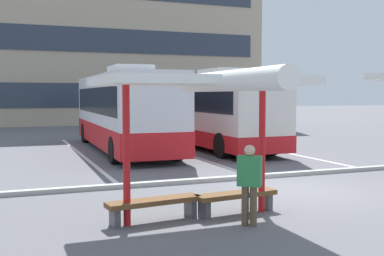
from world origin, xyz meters
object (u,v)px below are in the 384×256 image
object	(u,v)px
waiting_shelter_1	(203,84)
bench_2	(236,197)
waiting_passenger_2	(249,180)
bench_1	(154,204)
coach_bus_0	(124,112)
coach_bus_1	(210,111)

from	to	relation	value
waiting_shelter_1	bench_2	bearing A→B (deg)	21.04
waiting_passenger_2	bench_1	bearing A→B (deg)	149.03
waiting_shelter_1	coach_bus_0	bearing A→B (deg)	84.04
coach_bus_0	waiting_passenger_2	world-z (taller)	coach_bus_0
bench_2	coach_bus_0	bearing A→B (deg)	88.11
bench_2	waiting_shelter_1	bearing A→B (deg)	-158.96
bench_1	coach_bus_1	bearing A→B (deg)	61.87
bench_1	waiting_passenger_2	world-z (taller)	waiting_passenger_2
bench_1	bench_2	distance (m)	1.80
coach_bus_1	waiting_shelter_1	size ratio (longest dim) A/B	2.23
bench_1	waiting_passenger_2	distance (m)	1.94
coach_bus_1	coach_bus_0	bearing A→B (deg)	175.12
bench_2	waiting_passenger_2	distance (m)	1.12
coach_bus_1	waiting_shelter_1	world-z (taller)	coach_bus_1
bench_1	waiting_passenger_2	bearing A→B (deg)	-30.97
coach_bus_1	waiting_shelter_1	xyz separation A→B (m)	(-5.37, -12.08, 0.99)
coach_bus_1	bench_2	distance (m)	12.64
coach_bus_1	waiting_passenger_2	bearing A→B (deg)	-110.23
coach_bus_0	bench_2	world-z (taller)	coach_bus_0
coach_bus_0	coach_bus_1	world-z (taller)	coach_bus_0
coach_bus_1	bench_2	xyz separation A→B (m)	(-4.47, -11.74, -1.37)
waiting_shelter_1	waiting_passenger_2	distance (m)	2.04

